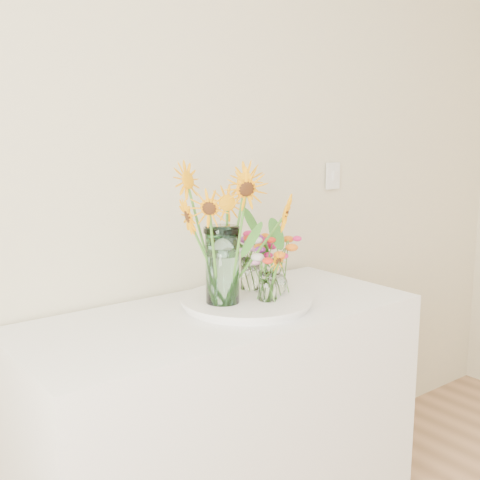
{
  "coord_description": "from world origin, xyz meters",
  "views": [
    {
      "loc": [
        -1.27,
        0.34,
        1.52
      ],
      "look_at": [
        -0.03,
        1.93,
        1.14
      ],
      "focal_mm": 45.0,
      "sensor_mm": 36.0,
      "label": 1
    }
  ],
  "objects": [
    {
      "name": "tray",
      "position": [
        -0.01,
        1.92,
        0.91
      ],
      "size": [
        0.43,
        0.43,
        0.02
      ],
      "primitive_type": "cylinder",
      "color": "white",
      "rests_on": "counter"
    },
    {
      "name": "wildflower_posy_c",
      "position": [
        0.08,
        2.01,
        1.03
      ],
      "size": [
        0.19,
        0.19,
        0.22
      ],
      "primitive_type": null,
      "color": "orange",
      "rests_on": "tray"
    },
    {
      "name": "small_vase_c",
      "position": [
        0.08,
        2.01,
        0.99
      ],
      "size": [
        0.08,
        0.08,
        0.13
      ],
      "primitive_type": "cylinder",
      "rotation": [
        0.0,
        0.0,
        0.2
      ],
      "color": "white",
      "rests_on": "tray"
    },
    {
      "name": "wildflower_posy_b",
      "position": [
        0.11,
        1.91,
        1.04
      ],
      "size": [
        0.23,
        0.23,
        0.22
      ],
      "primitive_type": null,
      "color": "orange",
      "rests_on": "tray"
    },
    {
      "name": "small_vase_a",
      "position": [
        0.03,
        1.86,
        0.98
      ],
      "size": [
        0.08,
        0.08,
        0.11
      ],
      "primitive_type": "cylinder",
      "rotation": [
        0.0,
        0.0,
        0.31
      ],
      "color": "white",
      "rests_on": "tray"
    },
    {
      "name": "sunflower_bouquet",
      "position": [
        -0.11,
        1.93,
        1.17
      ],
      "size": [
        0.74,
        0.74,
        0.49
      ],
      "primitive_type": null,
      "rotation": [
        0.0,
        0.0,
        -0.08
      ],
      "color": "#FFA005",
      "rests_on": "tray"
    },
    {
      "name": "small_vase_b",
      "position": [
        0.11,
        1.91,
        0.99
      ],
      "size": [
        0.12,
        0.12,
        0.13
      ],
      "primitive_type": null,
      "rotation": [
        0.0,
        0.0,
        0.36
      ],
      "color": "white",
      "rests_on": "tray"
    },
    {
      "name": "counter",
      "position": [
        -0.11,
        1.93,
        0.45
      ],
      "size": [
        1.4,
        0.6,
        0.9
      ],
      "primitive_type": "cube",
      "color": "white",
      "rests_on": "ground_plane"
    },
    {
      "name": "mason_jar",
      "position": [
        -0.11,
        1.93,
        1.06
      ],
      "size": [
        0.12,
        0.12,
        0.27
      ],
      "primitive_type": "cylinder",
      "rotation": [
        0.0,
        0.0,
        -0.08
      ],
      "color": "#A4DCCE",
      "rests_on": "tray"
    },
    {
      "name": "wildflower_posy_a",
      "position": [
        0.03,
        1.86,
        1.02
      ],
      "size": [
        0.19,
        0.19,
        0.2
      ],
      "primitive_type": null,
      "color": "orange",
      "rests_on": "tray"
    }
  ]
}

